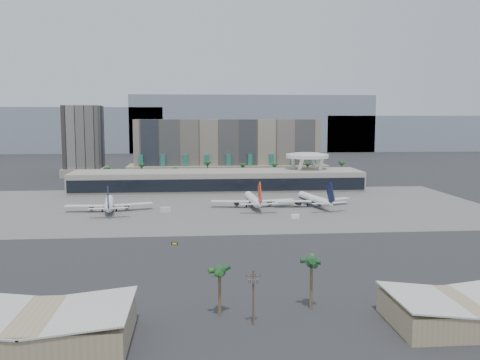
{
  "coord_description": "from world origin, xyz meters",
  "views": [
    {
      "loc": [
        -14.35,
        -204.39,
        44.0
      ],
      "look_at": [
        7.15,
        40.0,
        14.76
      ],
      "focal_mm": 40.0,
      "sensor_mm": 36.0,
      "label": 1
    }
  ],
  "objects": [
    {
      "name": "service_vehicle_a",
      "position": [
        -27.36,
        41.54,
        1.14
      ],
      "size": [
        4.72,
        2.38,
        2.28
      ],
      "primitive_type": "cube",
      "rotation": [
        0.0,
        0.0,
        0.02
      ],
      "color": "silver",
      "rests_on": "ground"
    },
    {
      "name": "taxiway_sign",
      "position": [
        -21.06,
        -23.03,
        0.49
      ],
      "size": [
        2.14,
        0.93,
        0.98
      ],
      "rotation": [
        0.0,
        0.0,
        -0.31
      ],
      "color": "black",
      "rests_on": "ground"
    },
    {
      "name": "airliner_right",
      "position": [
        44.61,
        50.34,
        3.61
      ],
      "size": [
        39.46,
        41.03,
        14.32
      ],
      "rotation": [
        0.0,
        0.0,
        0.21
      ],
      "color": "white",
      "rests_on": "ground"
    },
    {
      "name": "apron_pad",
      "position": [
        0.0,
        55.0,
        0.03
      ],
      "size": [
        260.0,
        130.0,
        0.06
      ],
      "primitive_type": "cube",
      "color": "#5B5B59",
      "rests_on": "ground"
    },
    {
      "name": "hangar_left",
      "position": [
        -45.0,
        -102.0,
        3.2
      ],
      "size": [
        36.65,
        22.6,
        7.55
      ],
      "color": "tan",
      "rests_on": "ground"
    },
    {
      "name": "hangar_right",
      "position": [
        42.0,
        -100.0,
        2.95
      ],
      "size": [
        30.55,
        20.6,
        6.89
      ],
      "color": "tan",
      "rests_on": "ground"
    },
    {
      "name": "airliner_left",
      "position": [
        -53.51,
        44.92,
        3.61
      ],
      "size": [
        39.99,
        41.41,
        14.33
      ],
      "rotation": [
        0.0,
        0.0,
        0.13
      ],
      "color": "white",
      "rests_on": "ground"
    },
    {
      "name": "service_vehicle_b",
      "position": [
        29.45,
        20.92,
        0.87
      ],
      "size": [
        3.68,
        2.53,
        1.74
      ],
      "primitive_type": "cube",
      "rotation": [
        0.0,
        0.0,
        0.19
      ],
      "color": "white",
      "rests_on": "ground"
    },
    {
      "name": "hotel",
      "position": [
        10.0,
        174.41,
        16.81
      ],
      "size": [
        140.0,
        30.0,
        42.0
      ],
      "color": "gray",
      "rests_on": "ground"
    },
    {
      "name": "terminal",
      "position": [
        0.0,
        109.84,
        6.52
      ],
      "size": [
        170.0,
        32.5,
        14.5
      ],
      "color": "#A19C8E",
      "rests_on": "ground"
    },
    {
      "name": "utility_pole",
      "position": [
        -2.0,
        -96.09,
        7.14
      ],
      "size": [
        3.2,
        0.85,
        12.0
      ],
      "color": "#4C3826",
      "rests_on": "ground"
    },
    {
      "name": "saucer_structure",
      "position": [
        55.0,
        116.0,
        18.45
      ],
      "size": [
        26.0,
        26.0,
        21.89
      ],
      "color": "white",
      "rests_on": "ground"
    },
    {
      "name": "near_palm_b",
      "position": [
        12.3,
        -87.67,
        9.67
      ],
      "size": [
        6.0,
        6.0,
        12.52
      ],
      "color": "brown",
      "rests_on": "ground"
    },
    {
      "name": "mountain_ridge",
      "position": [
        27.88,
        470.0,
        29.89
      ],
      "size": [
        680.0,
        60.0,
        70.0
      ],
      "color": "gray",
      "rests_on": "ground"
    },
    {
      "name": "ground",
      "position": [
        0.0,
        0.0,
        0.0
      ],
      "size": [
        900.0,
        900.0,
        0.0
      ],
      "primitive_type": "plane",
      "color": "#232326",
      "rests_on": "ground"
    },
    {
      "name": "airliner_centre",
      "position": [
        14.63,
        50.76,
        3.72
      ],
      "size": [
        41.48,
        42.76,
        14.75
      ],
      "rotation": [
        0.0,
        0.0,
        0.05
      ],
      "color": "white",
      "rests_on": "ground"
    },
    {
      "name": "palm_row",
      "position": [
        7.0,
        145.0,
        10.5
      ],
      "size": [
        157.8,
        2.8,
        13.1
      ],
      "color": "brown",
      "rests_on": "ground"
    },
    {
      "name": "near_palm_a",
      "position": [
        -8.84,
        -90.23,
        8.78
      ],
      "size": [
        6.0,
        6.0,
        11.61
      ],
      "color": "brown",
      "rests_on": "ground"
    },
    {
      "name": "office_tower",
      "position": [
        -95.0,
        200.0,
        22.94
      ],
      "size": [
        30.0,
        30.0,
        52.0
      ],
      "color": "black",
      "rests_on": "ground"
    }
  ]
}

